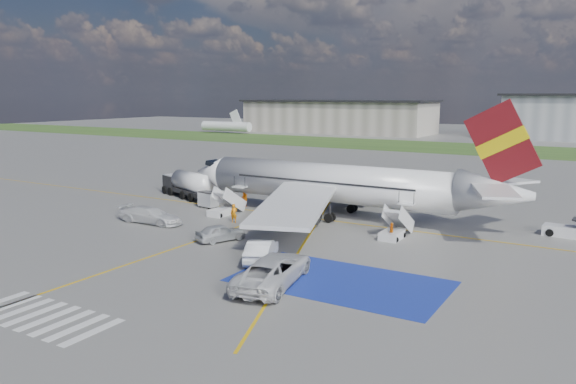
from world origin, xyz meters
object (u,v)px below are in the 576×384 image
fuel_tanker (189,187)px  van_white_a (274,265)px  gpu_cart (208,200)px  van_white_b (150,212)px  airliner (342,184)px  car_silver_a (221,233)px  car_silver_b (261,251)px

fuel_tanker → van_white_a: fuel_tanker is taller
gpu_cart → van_white_b: bearing=-78.9°
airliner → fuel_tanker: size_ratio=3.87×
van_white_b → car_silver_a: bearing=-102.3°
fuel_tanker → van_white_a: (25.49, -21.17, -0.08)m
airliner → gpu_cart: bearing=-168.4°
fuel_tanker → car_silver_b: (22.06, -17.45, -0.49)m
car_silver_b → car_silver_a: bearing=-49.8°
gpu_cart → van_white_a: (19.64, -17.62, 0.46)m
car_silver_a → car_silver_b: size_ratio=0.84×
fuel_tanker → car_silver_a: 21.28m
airliner → gpu_cart: (-14.72, -3.03, -2.60)m
airliner → van_white_b: airliner is taller
fuel_tanker → airliner: bearing=20.0°
airliner → car_silver_b: 17.19m
fuel_tanker → car_silver_a: (15.80, -14.24, -0.60)m
van_white_a → van_white_b: 21.53m
van_white_a → fuel_tanker: bearing=-51.7°
car_silver_a → van_white_b: (-9.95, 1.89, 0.31)m
fuel_tanker → car_silver_b: bearing=-16.9°
van_white_a → airliner: bearing=-88.6°
car_silver_a → van_white_a: 11.92m
car_silver_b → van_white_b: (-16.21, 5.10, 0.19)m
gpu_cart → car_silver_b: (16.21, -13.91, 0.05)m
airliner → gpu_cart: 15.25m
van_white_a → van_white_b: van_white_a is taller
airliner → van_white_a: (4.92, -20.65, -2.14)m
car_silver_a → gpu_cart: bearing=-23.0°
fuel_tanker → van_white_a: bearing=-18.3°
gpu_cart → fuel_tanker: bearing=159.9°
van_white_a → van_white_b: (-19.64, 8.82, -0.22)m
airliner → car_silver_a: (-4.77, -13.72, -2.66)m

